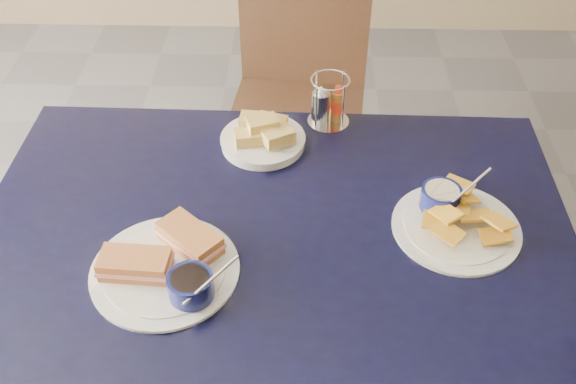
{
  "coord_description": "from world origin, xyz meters",
  "views": [
    {
      "loc": [
        0.01,
        -0.82,
        1.76
      ],
      "look_at": [
        -0.02,
        0.21,
        0.82
      ],
      "focal_mm": 40.0,
      "sensor_mm": 36.0,
      "label": 1
    }
  ],
  "objects_px": {
    "bread_basket": "(263,136)",
    "condiment_caddy": "(327,104)",
    "chair_far": "(298,79)",
    "dining_table": "(274,246)",
    "plantain_plate": "(452,216)",
    "sandwich_plate": "(169,264)"
  },
  "relations": [
    {
      "from": "bread_basket",
      "to": "condiment_caddy",
      "type": "distance_m",
      "value": 0.19
    },
    {
      "from": "chair_far",
      "to": "bread_basket",
      "type": "bearing_deg",
      "value": -97.18
    },
    {
      "from": "dining_table",
      "to": "chair_far",
      "type": "relative_size",
      "value": 1.4
    },
    {
      "from": "chair_far",
      "to": "plantain_plate",
      "type": "xyz_separation_m",
      "value": [
        0.35,
        -0.91,
        0.22
      ]
    },
    {
      "from": "bread_basket",
      "to": "plantain_plate",
      "type": "bearing_deg",
      "value": -31.99
    },
    {
      "from": "chair_far",
      "to": "plantain_plate",
      "type": "bearing_deg",
      "value": -68.85
    },
    {
      "from": "plantain_plate",
      "to": "bread_basket",
      "type": "xyz_separation_m",
      "value": [
        -0.43,
        0.27,
        0.01
      ]
    },
    {
      "from": "sandwich_plate",
      "to": "bread_basket",
      "type": "xyz_separation_m",
      "value": [
        0.17,
        0.43,
        0.0
      ]
    },
    {
      "from": "chair_far",
      "to": "condiment_caddy",
      "type": "distance_m",
      "value": 0.6
    },
    {
      "from": "chair_far",
      "to": "sandwich_plate",
      "type": "relative_size",
      "value": 3.0
    },
    {
      "from": "plantain_plate",
      "to": "condiment_caddy",
      "type": "height_order",
      "value": "condiment_caddy"
    },
    {
      "from": "plantain_plate",
      "to": "bread_basket",
      "type": "height_order",
      "value": "plantain_plate"
    },
    {
      "from": "sandwich_plate",
      "to": "plantain_plate",
      "type": "relative_size",
      "value": 1.13
    },
    {
      "from": "sandwich_plate",
      "to": "condiment_caddy",
      "type": "bearing_deg",
      "value": 57.95
    },
    {
      "from": "dining_table",
      "to": "sandwich_plate",
      "type": "distance_m",
      "value": 0.26
    },
    {
      "from": "chair_far",
      "to": "sandwich_plate",
      "type": "bearing_deg",
      "value": -103.21
    },
    {
      "from": "bread_basket",
      "to": "condiment_caddy",
      "type": "height_order",
      "value": "condiment_caddy"
    },
    {
      "from": "condiment_caddy",
      "to": "dining_table",
      "type": "bearing_deg",
      "value": -107.25
    },
    {
      "from": "bread_basket",
      "to": "dining_table",
      "type": "bearing_deg",
      "value": -82.44
    },
    {
      "from": "condiment_caddy",
      "to": "bread_basket",
      "type": "bearing_deg",
      "value": -147.66
    },
    {
      "from": "dining_table",
      "to": "bread_basket",
      "type": "relative_size",
      "value": 6.33
    },
    {
      "from": "chair_far",
      "to": "bread_basket",
      "type": "height_order",
      "value": "chair_far"
    }
  ]
}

